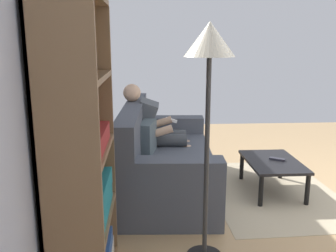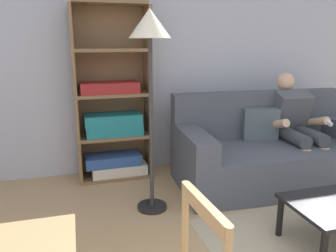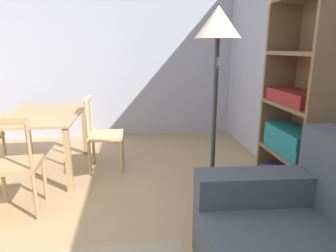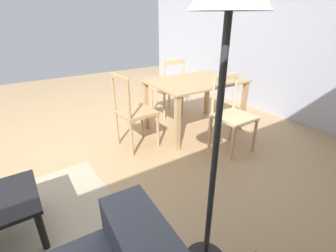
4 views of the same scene
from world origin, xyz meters
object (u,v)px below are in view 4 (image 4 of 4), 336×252
dining_chair_near_wall (232,115)px  dining_chair_facing_couch (134,112)px  dining_table (196,88)px  floor_lamp (228,22)px  dining_chair_by_doorway (168,88)px

dining_chair_near_wall → dining_chair_facing_couch: (0.97, -0.71, 0.02)m
dining_table → floor_lamp: size_ratio=0.71×
floor_lamp → dining_chair_facing_couch: bearing=-101.2°
dining_chair_near_wall → floor_lamp: bearing=38.0°
dining_chair_near_wall → floor_lamp: size_ratio=0.51×
dining_table → dining_chair_facing_couch: bearing=0.1°
dining_table → dining_chair_facing_couch: (0.97, 0.00, -0.16)m
dining_table → dining_chair_facing_couch: 0.99m
dining_chair_by_doorway → floor_lamp: bearing=61.7°
dining_table → dining_chair_near_wall: 0.73m
dining_chair_facing_couch → dining_chair_by_doorway: dining_chair_facing_couch is taller
dining_chair_facing_couch → floor_lamp: size_ratio=0.52×
dining_chair_by_doorway → floor_lamp: (1.32, 2.45, 1.07)m
dining_chair_near_wall → floor_lamp: (1.32, 1.03, 1.08)m
dining_chair_near_wall → dining_chair_facing_couch: dining_chair_facing_couch is taller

